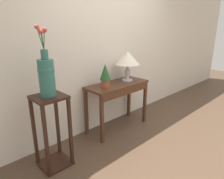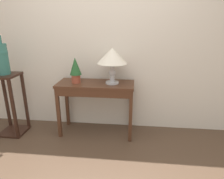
{
  "view_description": "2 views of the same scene",
  "coord_description": "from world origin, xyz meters",
  "views": [
    {
      "loc": [
        -2.26,
        -0.91,
        1.63
      ],
      "look_at": [
        -0.19,
        1.25,
        0.69
      ],
      "focal_mm": 32.16,
      "sensor_mm": 36.0,
      "label": 1
    },
    {
      "loc": [
        0.42,
        -1.34,
        1.55
      ],
      "look_at": [
        0.14,
        1.28,
        0.67
      ],
      "focal_mm": 31.79,
      "sensor_mm": 36.0,
      "label": 2
    }
  ],
  "objects": [
    {
      "name": "back_wall_with_art",
      "position": [
        0.0,
        1.54,
        1.4
      ],
      "size": [
        9.0,
        0.1,
        2.8
      ],
      "color": "beige",
      "rests_on": "ground"
    },
    {
      "name": "console_table",
      "position": [
        -0.09,
        1.21,
        0.65
      ],
      "size": [
        1.06,
        0.43,
        0.77
      ],
      "color": "#472819",
      "rests_on": "ground"
    },
    {
      "name": "table_lamp",
      "position": [
        0.14,
        1.23,
        1.13
      ],
      "size": [
        0.4,
        0.4,
        0.48
      ],
      "color": "#B7B7BC",
      "rests_on": "console_table"
    },
    {
      "name": "potted_plant_on_console",
      "position": [
        -0.36,
        1.22,
        0.96
      ],
      "size": [
        0.16,
        0.16,
        0.35
      ],
      "color": "#9E4733",
      "rests_on": "console_table"
    },
    {
      "name": "pedestal_stand_left",
      "position": [
        -1.32,
        1.1,
        0.45
      ],
      "size": [
        0.35,
        0.35,
        0.89
      ],
      "color": "black",
      "rests_on": "ground"
    },
    {
      "name": "flower_vase_tall",
      "position": [
        -1.32,
        1.1,
        1.15
      ],
      "size": [
        0.19,
        0.18,
        0.76
      ],
      "color": "#2D665B",
      "rests_on": "pedestal_stand_left"
    }
  ]
}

